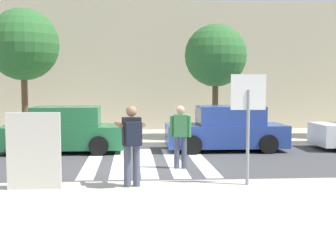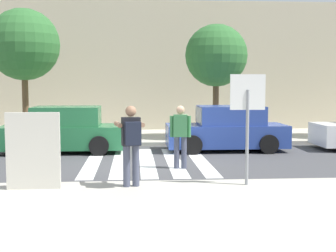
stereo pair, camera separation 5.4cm
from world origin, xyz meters
name	(u,v)px [view 1 (the left image)]	position (x,y,z in m)	size (l,w,h in m)	color
ground_plane	(147,163)	(0.00, 0.00, 0.00)	(120.00, 120.00, 0.00)	#424244
sidewalk_near	(160,223)	(0.00, -6.20, 0.07)	(60.00, 6.00, 0.14)	#B2AD9E
sidewalk_far	(143,137)	(0.00, 6.00, 0.07)	(60.00, 4.80, 0.14)	#B2AD9E
building_facade_far	(140,68)	(0.00, 10.40, 3.08)	(56.00, 4.00, 6.16)	beige
crosswalk_stripe_0	(93,162)	(-1.60, 0.20, 0.00)	(0.44, 5.20, 0.01)	silver
crosswalk_stripe_1	(120,162)	(-0.80, 0.20, 0.00)	(0.44, 5.20, 0.01)	silver
crosswalk_stripe_2	(147,161)	(0.00, 0.20, 0.00)	(0.44, 5.20, 0.01)	silver
crosswalk_stripe_3	(174,161)	(0.80, 0.20, 0.00)	(0.44, 5.20, 0.01)	silver
crosswalk_stripe_4	(200,161)	(1.60, 0.20, 0.00)	(0.44, 5.20, 0.01)	silver
stop_sign	(248,105)	(2.05, -3.76, 1.87)	(0.76, 0.08, 2.39)	gray
photographer_with_backpack	(132,139)	(-0.44, -3.78, 1.17)	(0.68, 0.91, 1.72)	#474C60
pedestrian_crossing	(180,133)	(0.88, -1.00, 0.97)	(0.58, 0.27, 1.72)	#474C60
parked_car_green	(64,131)	(-2.74, 2.30, 0.73)	(4.10, 1.92, 1.55)	#236B3D
parked_car_blue	(227,130)	(2.84, 2.30, 0.73)	(4.10, 1.92, 1.55)	#284293
street_tree_west	(23,45)	(-4.53, 4.67, 3.78)	(2.72, 2.72, 5.01)	brown
street_tree_center	(216,56)	(2.87, 4.78, 3.40)	(2.46, 2.46, 4.51)	brown
advertising_board	(34,151)	(-2.47, -3.85, 0.94)	(1.10, 0.11, 1.60)	beige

